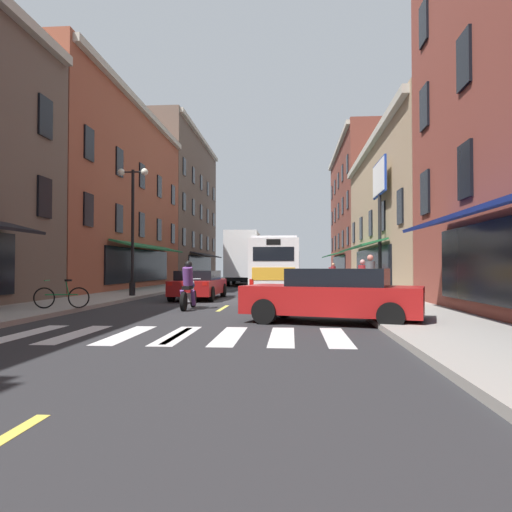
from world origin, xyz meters
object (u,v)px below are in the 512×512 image
object	(u,v)px
sedan_far	(333,295)
billboard_sign	(380,191)
sedan_near	(199,284)
pedestrian_far	(363,278)
motorcycle_rider	(189,288)
street_lamp_twin	(133,225)
box_truck	(244,259)
bicycle_near	(62,297)
pedestrian_mid	(370,277)
pedestrian_near	(333,273)
pedestrian_rear	(369,276)
transit_bus	(278,264)
sedan_mid	(252,275)

from	to	relation	value
sedan_far	billboard_sign	bearing A→B (deg)	74.45
billboard_sign	sedan_near	distance (m)	10.92
sedan_far	pedestrian_far	bearing A→B (deg)	76.05
motorcycle_rider	street_lamp_twin	distance (m)	6.97
box_truck	billboard_sign	bearing A→B (deg)	-54.56
bicycle_near	pedestrian_mid	xyz separation A→B (m)	(10.21, 3.68, 0.55)
pedestrian_mid	street_lamp_twin	distance (m)	10.96
pedestrian_near	pedestrian_rear	world-z (taller)	pedestrian_rear
transit_bus	pedestrian_rear	xyz separation A→B (m)	(4.98, -4.08, -0.63)
sedan_near	motorcycle_rider	bearing A→B (deg)	-82.69
transit_bus	sedan_far	distance (m)	17.35
sedan_mid	bicycle_near	size ratio (longest dim) A/B	2.78
pedestrian_near	pedestrian_far	bearing A→B (deg)	33.05
sedan_near	pedestrian_far	bearing A→B (deg)	-8.81
motorcycle_rider	pedestrian_rear	world-z (taller)	pedestrian_rear
bicycle_near	pedestrian_near	size ratio (longest dim) A/B	1.05
transit_bus	box_truck	distance (m)	8.04
sedan_mid	pedestrian_mid	bearing A→B (deg)	-76.51
box_truck	pedestrian_far	size ratio (longest dim) A/B	4.91
pedestrian_rear	pedestrian_mid	bearing A→B (deg)	114.90
sedan_near	bicycle_near	size ratio (longest dim) A/B	2.76
sedan_mid	pedestrian_near	size ratio (longest dim) A/B	2.93
sedan_far	pedestrian_far	distance (m)	7.73
box_truck	motorcycle_rider	bearing A→B (deg)	-89.32
sedan_mid	sedan_near	bearing A→B (deg)	-90.48
sedan_near	street_lamp_twin	size ratio (longest dim) A/B	0.80
transit_bus	pedestrian_near	bearing A→B (deg)	55.12
sedan_near	sedan_far	xyz separation A→B (m)	(5.23, -8.60, 0.05)
billboard_sign	box_truck	world-z (taller)	billboard_sign
box_truck	motorcycle_rider	distance (m)	21.15
pedestrian_mid	pedestrian_near	bearing A→B (deg)	-117.42
billboard_sign	box_truck	size ratio (longest dim) A/B	0.87
motorcycle_rider	street_lamp_twin	xyz separation A→B (m)	(-3.79, 5.21, 2.66)
box_truck	pedestrian_near	size ratio (longest dim) A/B	4.94
sedan_near	pedestrian_near	xyz separation A→B (m)	(7.23, 14.24, 0.32)
bicycle_near	box_truck	bearing A→B (deg)	81.27
box_truck	street_lamp_twin	bearing A→B (deg)	-102.56
transit_bus	sedan_far	world-z (taller)	transit_bus
transit_bus	bicycle_near	size ratio (longest dim) A/B	7.29
billboard_sign	pedestrian_rear	size ratio (longest dim) A/B	4.20
billboard_sign	pedestrian_far	distance (m)	7.23
pedestrian_mid	pedestrian_far	size ratio (longest dim) A/B	1.09
sedan_mid	pedestrian_far	xyz separation A→B (m)	(6.87, -27.06, 0.32)
sedan_near	motorcycle_rider	distance (m)	5.04
pedestrian_near	pedestrian_mid	bearing A→B (deg)	33.21
sedan_near	billboard_sign	bearing A→B (deg)	25.88
sedan_near	box_truck	bearing A→B (deg)	88.61
pedestrian_far	pedestrian_rear	size ratio (longest dim) A/B	0.98
box_truck	bicycle_near	xyz separation A→B (m)	(-3.47, -22.60, -1.60)
motorcycle_rider	pedestrian_far	xyz separation A→B (m)	(6.45, 3.90, 0.26)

